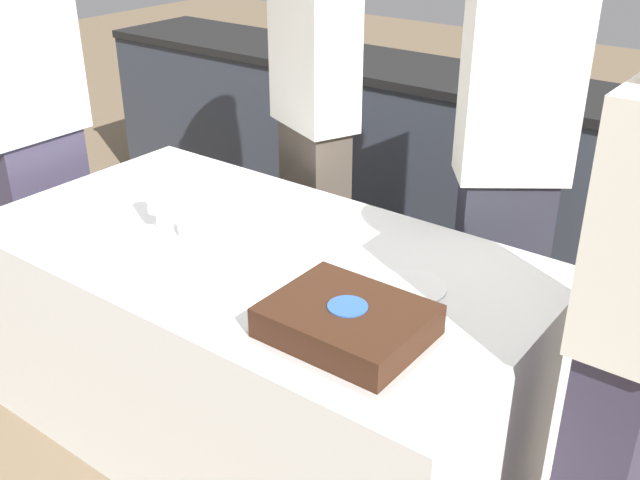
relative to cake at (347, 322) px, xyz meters
The scene contains 11 objects.
ground_plane 0.95m from the cake, 156.10° to the left, with size 14.00×14.00×0.00m, color #7A664C.
back_counter 1.88m from the cake, 106.03° to the left, with size 4.40×0.58×0.92m.
dining_table 0.69m from the cake, 156.10° to the left, with size 1.79×0.96×0.72m.
cake is the anchor object (origin of this frame).
plate_stack 0.73m from the cake, 162.92° to the left, with size 0.19×0.19×0.04m.
wine_glass 0.85m from the cake, behind, with size 0.06×0.06×0.19m.
side_plate_near_cake 0.31m from the cake, 89.44° to the left, with size 0.20×0.20×0.00m.
person_cutting_cake 0.93m from the cake, 90.00° to the left, with size 0.40×0.37×1.64m.
person_seated_left 1.65m from the cake, behind, with size 0.22×0.41×1.68m.
person_seated_right 0.65m from the cake, 20.52° to the left, with size 0.20×0.34×1.61m.
person_standing_back 1.23m from the cake, 131.27° to the left, with size 0.41×0.33×1.65m.
Camera 1 is at (1.40, -1.51, 1.77)m, focal length 42.00 mm.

